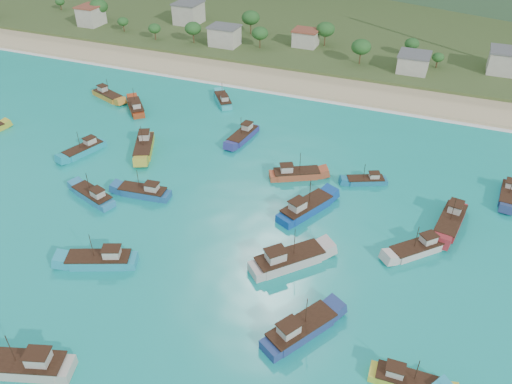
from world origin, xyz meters
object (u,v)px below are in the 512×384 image
at_px(boat_5, 288,260).
at_px(boat_1, 144,147).
at_px(boat_24, 407,381).
at_px(boat_23, 450,222).
at_px(boat_10, 508,195).
at_px(boat_31, 144,192).
at_px(boat_0, 300,330).
at_px(boat_21, 84,150).
at_px(boat_8, 101,261).
at_px(boat_9, 418,249).
at_px(boat_19, 243,136).
at_px(boat_3, 305,208).
at_px(boat_11, 136,108).
at_px(boat_29, 93,196).
at_px(boat_16, 296,174).
at_px(boat_6, 108,96).
at_px(boat_2, 25,366).
at_px(boat_7, 223,101).
at_px(boat_17, 366,181).

bearing_deg(boat_5, boat_1, -165.50).
bearing_deg(boat_24, boat_23, 174.07).
xyz_separation_m(boat_10, boat_31, (-67.02, -26.13, 0.09)).
bearing_deg(boat_0, boat_21, -175.59).
distance_m(boat_8, boat_9, 53.30).
distance_m(boat_1, boat_19, 23.05).
height_order(boat_3, boat_11, boat_3).
bearing_deg(boat_5, boat_31, -150.58).
bearing_deg(boat_29, boat_16, -38.64).
relative_size(boat_19, boat_21, 1.03).
xyz_separation_m(boat_3, boat_8, (-27.16, -26.36, -0.07)).
distance_m(boat_6, boat_21, 29.65).
xyz_separation_m(boat_2, boat_16, (18.44, 57.85, -0.19)).
distance_m(boat_7, boat_16, 40.75).
bearing_deg(boat_29, boat_0, -90.50).
relative_size(boat_9, boat_24, 1.01).
xyz_separation_m(boat_3, boat_6, (-65.85, 29.55, -0.18)).
distance_m(boat_1, boat_17, 49.89).
xyz_separation_m(boat_10, boat_17, (-27.02, -5.27, -0.15)).
xyz_separation_m(boat_7, boat_16, (29.68, -27.91, 0.08)).
height_order(boat_9, boat_16, boat_16).
relative_size(boat_7, boat_24, 1.00).
height_order(boat_9, boat_17, boat_9).
xyz_separation_m(boat_2, boat_21, (-29.11, 49.83, -0.24)).
bearing_deg(boat_11, boat_31, -96.67).
height_order(boat_10, boat_29, boat_29).
relative_size(boat_11, boat_29, 0.92).
xyz_separation_m(boat_9, boat_11, (-75.58, 29.75, 0.00)).
bearing_deg(boat_8, boat_3, -68.13).
bearing_deg(boat_23, boat_9, 73.96).
distance_m(boat_1, boat_2, 58.27).
bearing_deg(boat_16, boat_24, 6.47).
distance_m(boat_9, boat_31, 52.55).
distance_m(boat_6, boat_17, 76.03).
height_order(boat_10, boat_31, boat_31).
bearing_deg(boat_29, boat_2, -137.40).
height_order(boat_0, boat_6, boat_0).
xyz_separation_m(boat_3, boat_21, (-53.07, 2.80, -0.22)).
bearing_deg(boat_1, boat_10, 161.93).
height_order(boat_3, boat_19, boat_3).
relative_size(boat_1, boat_2, 0.95).
bearing_deg(boat_24, boat_11, -127.87).
relative_size(boat_5, boat_11, 1.20).
bearing_deg(boat_6, boat_5, 77.28).
xyz_separation_m(boat_5, boat_31, (-33.00, 8.26, -0.25)).
bearing_deg(boat_29, boat_9, -64.36).
distance_m(boat_2, boat_29, 39.01).
height_order(boat_1, boat_17, boat_1).
relative_size(boat_1, boat_17, 1.43).
xyz_separation_m(boat_0, boat_10, (27.80, 47.35, -0.24)).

